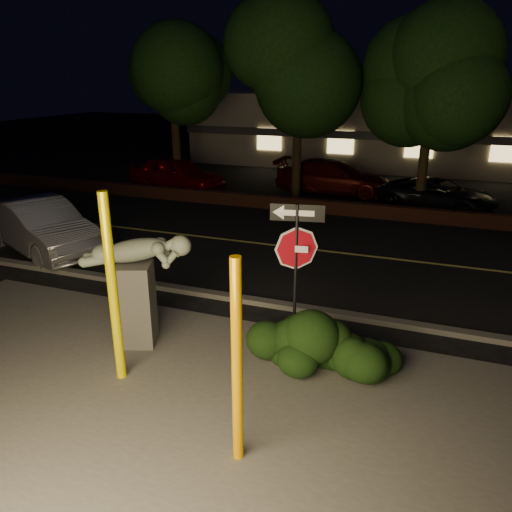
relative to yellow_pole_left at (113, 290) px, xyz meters
The scene contains 22 objects.
ground 10.94m from the yellow_pole_left, 81.12° to the left, with size 90.00×90.00×0.00m, color black.
patio 2.36m from the yellow_pole_left, 10.67° to the right, with size 14.00×6.00×0.02m, color #4C4944.
road 8.03m from the yellow_pole_left, 77.74° to the left, with size 80.00×8.00×0.01m, color black.
lane_marking 8.03m from the yellow_pole_left, 77.74° to the left, with size 80.00×0.12×0.01m, color #CEC352.
curb 4.26m from the yellow_pole_left, 65.02° to the left, with size 80.00×0.25×0.12m, color #4C4944.
brick_wall 12.18m from the yellow_pole_left, 82.07° to the left, with size 40.00×0.35×0.50m, color #431F15.
parking_lot 17.84m from the yellow_pole_left, 84.61° to the left, with size 40.00×12.00×0.01m, color black.
building 25.73m from the yellow_pole_left, 86.28° to the left, with size 22.00×10.20×4.00m.
tree_far_a 15.53m from the yellow_pole_left, 114.82° to the left, with size 4.60×4.60×7.43m.
tree_far_b 14.59m from the yellow_pole_left, 93.42° to the left, with size 5.20×5.20×8.41m.
tree_far_c 14.68m from the yellow_pole_left, 72.82° to the left, with size 4.80×4.80×7.84m.
yellow_pole_left is the anchor object (origin of this frame).
yellow_pole_right 2.85m from the yellow_pole_left, 22.65° to the right, with size 0.15×0.15×2.93m, color #EC9F00.
signpost 3.23m from the yellow_pole_left, 38.21° to the left, with size 0.95×0.21×2.83m.
sculpture 1.21m from the yellow_pole_left, 105.55° to the left, with size 2.03×1.19×2.21m.
hedge_center 3.40m from the yellow_pole_left, 30.87° to the left, with size 1.76×0.82×0.91m, color black.
hedge_right 3.66m from the yellow_pole_left, 22.64° to the left, with size 1.92×1.03×1.26m, color black.
hedge_far_right 4.58m from the yellow_pole_left, 19.22° to the left, with size 1.39×0.87×0.96m, color black.
silver_sedan 7.72m from the yellow_pole_left, 141.20° to the left, with size 1.64×4.69×1.55m, color silver.
parked_car_red 15.02m from the yellow_pole_left, 115.03° to the left, with size 1.83×4.54×1.55m, color #760305.
parked_car_darkred 15.48m from the yellow_pole_left, 88.47° to the left, with size 2.06×5.08×1.47m, color #440A08.
parked_car_dark 14.81m from the yellow_pole_left, 70.99° to the left, with size 2.01×4.36×1.21m, color black.
Camera 1 is at (3.08, -6.85, 4.93)m, focal length 35.00 mm.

